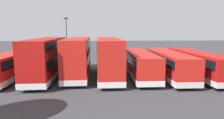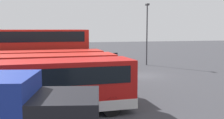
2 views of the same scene
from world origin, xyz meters
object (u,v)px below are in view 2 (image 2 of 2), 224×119
(lamp_post_tall, at_px, (147,29))
(bus_single_deck_near_end, at_px, (20,87))
(bus_double_decker_fourth, at_px, (27,54))
(car_hatchback_silver, at_px, (106,58))
(bus_double_decker_fifth, at_px, (35,50))
(bus_double_decker_sixth, at_px, (32,48))
(bus_single_deck_third, at_px, (30,68))
(bus_single_deck_seventh, at_px, (30,53))
(bus_single_deck_second, at_px, (25,76))

(lamp_post_tall, bearing_deg, bus_single_deck_near_end, 141.53)
(bus_double_decker_fourth, height_order, car_hatchback_silver, bus_double_decker_fourth)
(bus_double_decker_fifth, height_order, bus_double_decker_sixth, same)
(bus_single_deck_third, height_order, lamp_post_tall, lamp_post_tall)
(bus_double_decker_fifth, relative_size, bus_double_decker_sixth, 0.90)
(bus_single_deck_seventh, bearing_deg, lamp_post_tall, -103.48)
(bus_single_deck_seventh, height_order, car_hatchback_silver, bus_single_deck_seventh)
(bus_double_decker_fourth, distance_m, bus_double_decker_sixth, 7.10)
(bus_single_deck_second, relative_size, bus_single_deck_third, 1.06)
(bus_double_decker_fourth, bearing_deg, lamp_post_tall, -62.67)
(bus_single_deck_near_end, xyz_separation_m, bus_double_decker_sixth, (17.63, -0.12, 0.83))
(car_hatchback_silver, bearing_deg, bus_double_decker_sixth, 108.89)
(bus_double_decker_fifth, xyz_separation_m, car_hatchback_silver, (6.74, -9.09, -1.75))
(bus_double_decker_fourth, distance_m, bus_double_decker_fifth, 3.65)
(bus_single_deck_near_end, relative_size, bus_double_decker_sixth, 1.05)
(car_hatchback_silver, relative_size, lamp_post_tall, 0.55)
(bus_single_deck_seventh, xyz_separation_m, lamp_post_tall, (-3.47, -14.48, 2.95))
(bus_double_decker_fourth, xyz_separation_m, car_hatchback_silver, (10.34, -9.70, -1.75))
(lamp_post_tall, bearing_deg, bus_single_deck_seventh, 76.52)
(bus_single_deck_near_end, xyz_separation_m, bus_double_decker_fifth, (14.13, -0.52, 0.82))
(bus_double_decker_fifth, xyz_separation_m, bus_double_decker_sixth, (3.49, 0.40, 0.00))
(bus_double_decker_fifth, relative_size, bus_single_deck_seventh, 1.00)
(bus_single_deck_second, distance_m, lamp_post_tall, 20.51)
(bus_single_deck_second, bearing_deg, bus_double_decker_sixth, -0.34)
(bus_single_deck_second, height_order, car_hatchback_silver, bus_single_deck_second)
(bus_single_deck_second, distance_m, bus_double_decker_fifth, 10.72)
(bus_double_decker_fourth, distance_m, bus_single_deck_seventh, 10.92)
(bus_single_deck_third, distance_m, bus_double_decker_fifth, 7.35)
(bus_single_deck_third, relative_size, bus_single_deck_seventh, 1.06)
(bus_single_deck_third, relative_size, car_hatchback_silver, 2.57)
(bus_single_deck_near_end, distance_m, bus_double_decker_fifth, 14.17)
(bus_single_deck_third, distance_m, bus_double_decker_fourth, 3.80)
(bus_double_decker_fourth, bearing_deg, car_hatchback_silver, -43.18)
(bus_double_decker_fourth, bearing_deg, bus_single_deck_second, -178.95)
(lamp_post_tall, bearing_deg, bus_single_deck_third, 128.38)
(bus_single_deck_seventh, bearing_deg, bus_double_decker_fourth, -179.28)
(bus_double_decker_fourth, xyz_separation_m, bus_double_decker_sixth, (7.09, -0.21, 0.00))
(bus_single_deck_third, bearing_deg, bus_single_deck_second, 176.78)
(bus_double_decker_fourth, relative_size, car_hatchback_silver, 2.51)
(bus_single_deck_second, height_order, bus_single_deck_seventh, same)
(car_hatchback_silver, bearing_deg, bus_single_deck_seventh, 86.85)
(bus_single_deck_near_end, height_order, lamp_post_tall, lamp_post_tall)
(bus_single_deck_near_end, relative_size, bus_single_deck_second, 1.03)
(bus_double_decker_fifth, bearing_deg, bus_single_deck_second, 177.42)
(bus_single_deck_second, relative_size, lamp_post_tall, 1.51)
(bus_single_deck_second, xyz_separation_m, car_hatchback_silver, (17.42, -9.58, -0.92))
(bus_double_decker_sixth, height_order, lamp_post_tall, lamp_post_tall)
(bus_single_deck_second, relative_size, bus_double_decker_sixth, 1.02)
(bus_single_deck_third, xyz_separation_m, bus_double_decker_sixth, (10.79, 0.11, 0.83))
(bus_double_decker_fifth, distance_m, bus_double_decker_sixth, 3.52)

